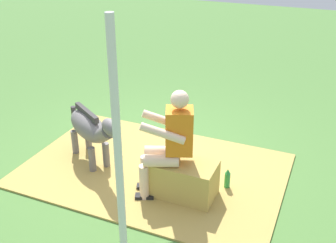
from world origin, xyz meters
TOP-DOWN VIEW (x-y plane):
  - ground_plane at (0.00, 0.00)m, footprint 24.00×24.00m
  - hay_patch at (-0.22, 0.24)m, footprint 3.33×2.23m
  - hay_bale at (-0.77, 0.60)m, footprint 0.78×0.44m
  - person_seated at (-0.61, 0.64)m, footprint 0.72×0.57m
  - pony_standing at (0.60, 0.39)m, footprint 1.19×0.88m
  - soda_bottle at (-1.21, 0.25)m, footprint 0.07×0.07m
  - tent_pole_left at (-0.87, 2.18)m, footprint 0.06×0.06m

SIDE VIEW (x-z plane):
  - ground_plane at x=0.00m, z-range 0.00..0.00m
  - hay_patch at x=-0.22m, z-range 0.00..0.02m
  - soda_bottle at x=-1.21m, z-range 0.00..0.27m
  - hay_bale at x=-0.77m, z-range 0.00..0.46m
  - pony_standing at x=0.60m, z-range 0.09..0.98m
  - person_seated at x=-0.61m, z-range 0.07..1.41m
  - tent_pole_left at x=-0.87m, z-range 0.00..2.46m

